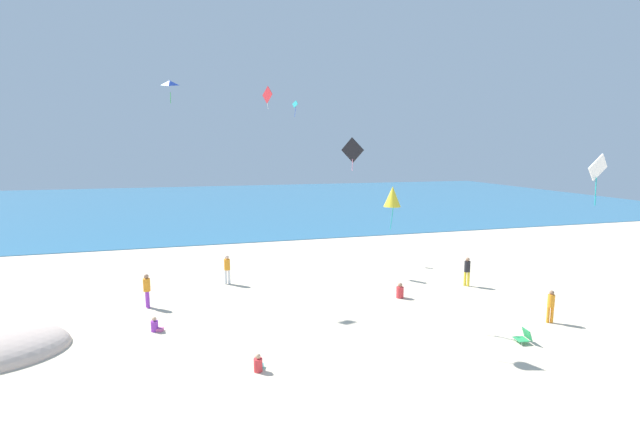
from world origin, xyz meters
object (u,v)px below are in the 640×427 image
at_px(person_1, 467,270).
at_px(person_0, 147,288).
at_px(kite_yellow, 392,197).
at_px(kite_white, 598,169).
at_px(beach_chair_far_left, 524,337).
at_px(kite_blue, 170,83).
at_px(person_6, 551,304).
at_px(kite_red, 267,95).
at_px(person_5, 258,364).
at_px(kite_teal, 295,105).
at_px(person_4, 155,326).
at_px(person_2, 399,292).
at_px(kite_black, 353,150).
at_px(person_3, 227,267).

bearing_deg(person_1, person_0, -46.80).
distance_m(kite_yellow, kite_white, 6.96).
distance_m(beach_chair_far_left, kite_blue, 20.77).
height_order(person_0, person_6, person_0).
relative_size(person_6, kite_red, 1.01).
height_order(kite_yellow, kite_white, kite_white).
bearing_deg(person_5, kite_teal, 2.91).
bearing_deg(person_4, person_5, -34.23).
bearing_deg(person_4, kite_blue, 97.92).
xyz_separation_m(person_4, kite_blue, (0.79, 5.55, 11.07)).
distance_m(person_5, person_6, 13.49).
height_order(kite_teal, kite_red, kite_red).
height_order(person_4, kite_red, kite_red).
distance_m(person_2, kite_red, 15.55).
distance_m(kite_white, kite_black, 9.92).
relative_size(person_6, kite_blue, 1.25).
relative_size(person_3, kite_teal, 1.43).
height_order(person_4, kite_white, kite_white).
bearing_deg(kite_white, beach_chair_far_left, 81.59).
height_order(beach_chair_far_left, person_5, person_5).
height_order(person_2, kite_black, kite_black).
bearing_deg(person_1, kite_white, 32.85).
height_order(beach_chair_far_left, person_0, person_0).
distance_m(person_6, kite_yellow, 9.35).
relative_size(beach_chair_far_left, person_1, 0.37).
bearing_deg(person_3, kite_red, -33.21).
height_order(person_5, kite_teal, kite_teal).
height_order(kite_red, kite_blue, kite_red).
xyz_separation_m(kite_teal, kite_red, (-2.40, -2.37, 0.35)).
distance_m(person_4, kite_yellow, 11.63).
distance_m(beach_chair_far_left, person_0, 17.49).
xyz_separation_m(person_3, kite_white, (10.74, -14.46, 6.25)).
xyz_separation_m(person_0, kite_blue, (1.43, 2.39, 10.31)).
height_order(person_5, kite_white, kite_white).
distance_m(person_3, kite_red, 11.83).
distance_m(beach_chair_far_left, kite_red, 20.94).
relative_size(person_1, person_6, 1.11).
xyz_separation_m(person_6, kite_yellow, (-7.82, 0.35, 5.11)).
bearing_deg(person_5, person_2, -35.33).
xyz_separation_m(person_6, kite_white, (-3.11, -4.62, 6.38)).
bearing_deg(person_6, kite_red, 57.66).
bearing_deg(kite_black, person_5, -137.68).
distance_m(person_0, kite_black, 12.23).
relative_size(kite_yellow, kite_blue, 1.43).
distance_m(person_0, person_5, 9.06).
bearing_deg(beach_chair_far_left, person_6, -144.49).
bearing_deg(person_6, kite_black, 86.33).
relative_size(person_6, kite_white, 0.93).
distance_m(person_3, kite_yellow, 12.31).
height_order(person_3, person_4, person_3).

